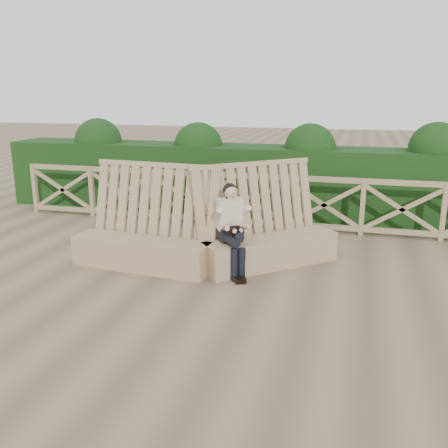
# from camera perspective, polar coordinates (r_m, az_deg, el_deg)

# --- Properties ---
(ground) EXTENTS (60.00, 60.00, 0.00)m
(ground) POSITION_cam_1_polar(r_m,az_deg,el_deg) (6.95, -3.06, -7.87)
(ground) COLOR brown
(ground) RESTS_ON ground
(bench) EXTENTS (4.03, 2.09, 1.61)m
(bench) POSITION_cam_1_polar(r_m,az_deg,el_deg) (7.86, -2.03, -1.94)
(bench) COLOR olive
(bench) RESTS_ON ground
(woman) EXTENTS (0.64, 0.82, 1.37)m
(woman) POSITION_cam_1_polar(r_m,az_deg,el_deg) (7.47, 0.91, -0.12)
(woman) COLOR black
(woman) RESTS_ON ground
(guardrail) EXTENTS (10.10, 0.09, 1.10)m
(guardrail) POSITION_cam_1_polar(r_m,az_deg,el_deg) (10.01, 3.16, 2.69)
(guardrail) COLOR #897350
(guardrail) RESTS_ON ground
(hedge) EXTENTS (12.00, 1.20, 1.50)m
(hedge) POSITION_cam_1_polar(r_m,az_deg,el_deg) (11.13, 4.48, 4.96)
(hedge) COLOR black
(hedge) RESTS_ON ground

